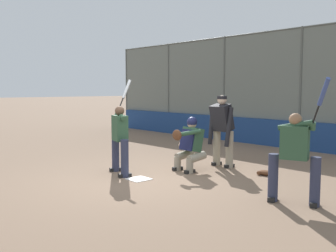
{
  "coord_description": "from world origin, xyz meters",
  "views": [
    {
      "loc": [
        -6.5,
        4.9,
        1.9
      ],
      "look_at": [
        0.2,
        -1.0,
        1.05
      ],
      "focal_mm": 42.0,
      "sensor_mm": 36.0,
      "label": 1
    }
  ],
  "objects_px": {
    "catcher_behind_plate": "(189,143)",
    "batter_on_deck": "(295,155)",
    "spare_bat_near_backstop": "(121,139)",
    "umpire_home": "(222,129)",
    "spare_bat_by_padding": "(197,155)",
    "fielding_glove_on_dirt": "(264,173)",
    "batter_at_plate": "(120,137)"
  },
  "relations": [
    {
      "from": "batter_at_plate",
      "to": "umpire_home",
      "type": "height_order",
      "value": "batter_at_plate"
    },
    {
      "from": "batter_at_plate",
      "to": "fielding_glove_on_dirt",
      "type": "xyz_separation_m",
      "value": [
        -2.22,
        -2.3,
        -0.77
      ]
    },
    {
      "from": "umpire_home",
      "to": "spare_bat_by_padding",
      "type": "distance_m",
      "value": 1.82
    },
    {
      "from": "batter_at_plate",
      "to": "spare_bat_by_padding",
      "type": "relative_size",
      "value": 2.36
    },
    {
      "from": "batter_on_deck",
      "to": "spare_bat_near_backstop",
      "type": "height_order",
      "value": "batter_on_deck"
    },
    {
      "from": "batter_on_deck",
      "to": "batter_at_plate",
      "type": "bearing_deg",
      "value": 172.22
    },
    {
      "from": "batter_at_plate",
      "to": "batter_on_deck",
      "type": "relative_size",
      "value": 1.02
    },
    {
      "from": "catcher_behind_plate",
      "to": "batter_on_deck",
      "type": "bearing_deg",
      "value": 172.73
    },
    {
      "from": "spare_bat_near_backstop",
      "to": "catcher_behind_plate",
      "type": "bearing_deg",
      "value": 34.69
    },
    {
      "from": "batter_at_plate",
      "to": "spare_bat_near_backstop",
      "type": "height_order",
      "value": "batter_at_plate"
    },
    {
      "from": "umpire_home",
      "to": "fielding_glove_on_dirt",
      "type": "xyz_separation_m",
      "value": [
        -1.27,
        0.05,
        -0.88
      ]
    },
    {
      "from": "spare_bat_near_backstop",
      "to": "spare_bat_by_padding",
      "type": "distance_m",
      "value": 4.3
    },
    {
      "from": "batter_at_plate",
      "to": "fielding_glove_on_dirt",
      "type": "bearing_deg",
      "value": -116.71
    },
    {
      "from": "umpire_home",
      "to": "spare_bat_by_padding",
      "type": "xyz_separation_m",
      "value": [
        1.45,
        -0.63,
        -0.9
      ]
    },
    {
      "from": "catcher_behind_plate",
      "to": "batter_on_deck",
      "type": "distance_m",
      "value": 3.07
    },
    {
      "from": "batter_at_plate",
      "to": "batter_on_deck",
      "type": "height_order",
      "value": "batter_at_plate"
    },
    {
      "from": "spare_bat_near_backstop",
      "to": "umpire_home",
      "type": "bearing_deg",
      "value": 44.03
    },
    {
      "from": "batter_on_deck",
      "to": "spare_bat_by_padding",
      "type": "distance_m",
      "value": 4.86
    },
    {
      "from": "spare_bat_near_backstop",
      "to": "fielding_glove_on_dirt",
      "type": "height_order",
      "value": "fielding_glove_on_dirt"
    },
    {
      "from": "batter_on_deck",
      "to": "spare_bat_near_backstop",
      "type": "xyz_separation_m",
      "value": [
        8.59,
        -2.45,
        -0.79
      ]
    },
    {
      "from": "spare_bat_near_backstop",
      "to": "spare_bat_by_padding",
      "type": "bearing_deg",
      "value": 49.1
    },
    {
      "from": "batter_on_deck",
      "to": "fielding_glove_on_dirt",
      "type": "bearing_deg",
      "value": 117.08
    },
    {
      "from": "batter_at_plate",
      "to": "spare_bat_near_backstop",
      "type": "bearing_deg",
      "value": -17.34
    },
    {
      "from": "catcher_behind_plate",
      "to": "spare_bat_by_padding",
      "type": "height_order",
      "value": "catcher_behind_plate"
    },
    {
      "from": "umpire_home",
      "to": "batter_on_deck",
      "type": "height_order",
      "value": "batter_on_deck"
    },
    {
      "from": "spare_bat_near_backstop",
      "to": "fielding_glove_on_dirt",
      "type": "xyz_separation_m",
      "value": [
        -7.01,
        1.01,
        0.02
      ]
    },
    {
      "from": "catcher_behind_plate",
      "to": "batter_on_deck",
      "type": "height_order",
      "value": "batter_on_deck"
    },
    {
      "from": "spare_bat_near_backstop",
      "to": "batter_at_plate",
      "type": "bearing_deg",
      "value": 18.99
    },
    {
      "from": "spare_bat_by_padding",
      "to": "umpire_home",
      "type": "bearing_deg",
      "value": -128.81
    },
    {
      "from": "catcher_behind_plate",
      "to": "spare_bat_near_backstop",
      "type": "relative_size",
      "value": 1.65
    },
    {
      "from": "batter_at_plate",
      "to": "catcher_behind_plate",
      "type": "bearing_deg",
      "value": -101.62
    },
    {
      "from": "catcher_behind_plate",
      "to": "spare_bat_near_backstop",
      "type": "height_order",
      "value": "catcher_behind_plate"
    }
  ]
}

